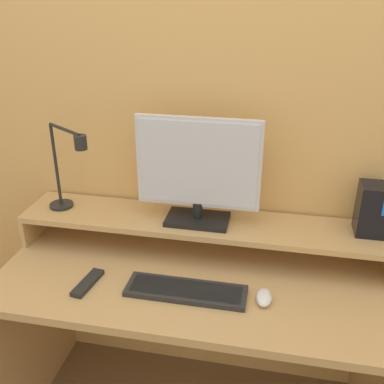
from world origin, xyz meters
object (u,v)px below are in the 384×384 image
Objects in this scene: desk_lamp at (67,170)px; mouse at (264,297)px; remote_control at (88,283)px; monitor at (198,171)px; keyboard at (185,291)px; router_dock at (372,209)px.

desk_lamp is 3.80× the size of mouse.
mouse reaches higher than remote_control.
keyboard is at bearing -88.15° from monitor.
router_dock is at bearing 18.97° from remote_control.
remote_control is at bearing -57.78° from desk_lamp.
desk_lamp is (-0.49, -0.03, -0.03)m from monitor.
router_dock reaches higher than remote_control.
desk_lamp is at bearing -176.56° from monitor.
remote_control is at bearing -177.10° from mouse.
monitor is 0.54m from remote_control.
router_dock is 0.46× the size of keyboard.
desk_lamp is 0.84m from mouse.
desk_lamp is 0.62m from keyboard.
monitor is 1.11× the size of keyboard.
mouse is at bearing -43.29° from monitor.
mouse is 0.60m from remote_control.
monitor is at bearing 136.71° from mouse.
mouse is (-0.34, -0.29, -0.21)m from router_dock.
mouse is (0.75, -0.22, -0.29)m from desk_lamp.
mouse is at bearing 2.90° from remote_control.
monitor is 0.49m from mouse.
desk_lamp is at bearing -176.39° from router_dock.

